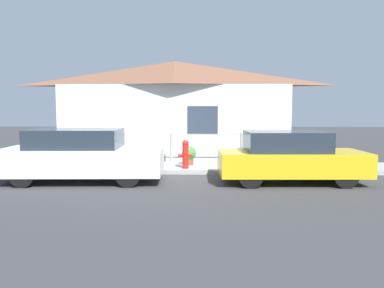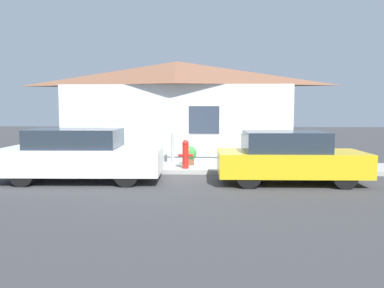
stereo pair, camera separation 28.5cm
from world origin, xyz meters
TOP-DOWN VIEW (x-y plane):
  - ground_plane at (0.00, 0.00)m, footprint 60.00×60.00m
  - sidewalk at (0.00, 0.90)m, footprint 24.00×1.80m
  - house at (0.00, 3.39)m, footprint 8.97×2.23m
  - fence at (0.00, 1.65)m, footprint 4.90×0.10m
  - car_left at (-2.23, -1.17)m, footprint 4.36×1.86m
  - car_right at (3.39, -1.17)m, footprint 3.87×1.72m
  - fire_hydrant at (0.53, 0.34)m, footprint 0.46×0.20m
  - potted_plant_near_hydrant at (0.62, 1.09)m, footprint 0.47×0.47m
  - potted_plant_by_fence at (-2.16, 1.00)m, footprint 0.33×0.33m
  - potted_plant_corner at (3.28, 1.26)m, footprint 0.46×0.46m

SIDE VIEW (x-z plane):
  - ground_plane at x=0.00m, z-range 0.00..0.00m
  - sidewalk at x=0.00m, z-range 0.00..0.13m
  - potted_plant_by_fence at x=-2.16m, z-range 0.13..0.59m
  - potted_plant_corner at x=3.28m, z-range 0.15..0.72m
  - potted_plant_near_hydrant at x=0.62m, z-range 0.17..0.79m
  - fire_hydrant at x=0.53m, z-range 0.15..1.04m
  - car_right at x=3.39m, z-range 0.00..1.38m
  - fence at x=0.00m, z-range 0.19..1.21m
  - car_left at x=-2.23m, z-range 0.00..1.44m
  - house at x=0.00m, z-range 1.17..4.98m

